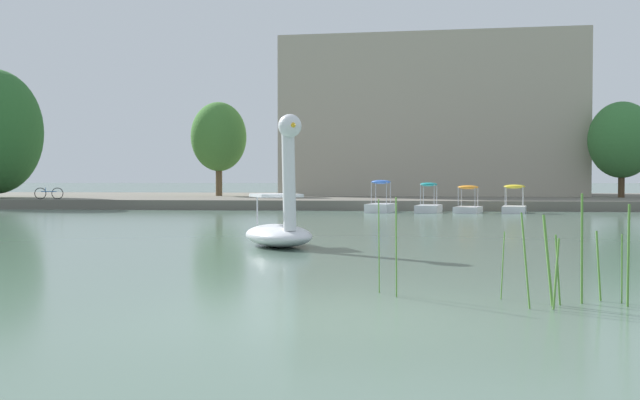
% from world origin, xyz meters
% --- Properties ---
extents(ground_plane, '(688.64, 688.64, 0.00)m').
position_xyz_m(ground_plane, '(0.00, 0.00, 0.00)').
color(ground_plane, '#567060').
extents(shore_bank_far, '(125.13, 23.31, 0.54)m').
position_xyz_m(shore_bank_far, '(0.00, 41.80, 0.27)').
color(shore_bank_far, '#6B665B').
rests_on(shore_bank_far, ground_plane).
extents(swan_boat, '(2.57, 3.13, 3.23)m').
position_xyz_m(swan_boat, '(-2.18, 8.89, 0.63)').
color(swan_boat, white).
rests_on(swan_boat, ground_plane).
extents(pedal_boat_yellow, '(1.48, 2.06, 1.42)m').
position_xyz_m(pedal_boat_yellow, '(6.67, 28.32, 0.46)').
color(pedal_boat_yellow, white).
rests_on(pedal_boat_yellow, ground_plane).
extents(pedal_boat_orange, '(1.65, 2.13, 1.38)m').
position_xyz_m(pedal_boat_orange, '(4.39, 28.31, 0.43)').
color(pedal_boat_orange, white).
rests_on(pedal_boat_orange, ground_plane).
extents(pedal_boat_teal, '(1.52, 2.27, 1.53)m').
position_xyz_m(pedal_boat_teal, '(2.43, 28.49, 0.41)').
color(pedal_boat_teal, white).
rests_on(pedal_boat_teal, ground_plane).
extents(pedal_boat_blue, '(1.65, 2.48, 1.65)m').
position_xyz_m(pedal_boat_blue, '(0.01, 28.48, 0.43)').
color(pedal_boat_blue, white).
rests_on(pedal_boat_blue, ground_plane).
extents(tree_broadleaf_right, '(5.22, 5.33, 6.49)m').
position_xyz_m(tree_broadleaf_right, '(-11.38, 40.65, 4.62)').
color(tree_broadleaf_right, brown).
rests_on(tree_broadleaf_right, shore_bank_far).
extents(tree_broadleaf_left, '(4.95, 4.42, 6.05)m').
position_xyz_m(tree_broadleaf_left, '(14.97, 38.76, 4.17)').
color(tree_broadleaf_left, '#4C3823').
rests_on(tree_broadleaf_left, shore_bank_far).
extents(bicycle_parked, '(1.58, 0.39, 0.68)m').
position_xyz_m(bicycle_parked, '(-19.15, 31.37, 0.88)').
color(bicycle_parked, black).
rests_on(bicycle_parked, shore_bank_far).
extents(parked_van, '(5.11, 2.53, 1.77)m').
position_xyz_m(parked_van, '(0.16, 42.78, 1.50)').
color(parked_van, gray).
rests_on(parked_van, shore_bank_far).
extents(apartment_block, '(21.58, 15.07, 11.07)m').
position_xyz_m(apartment_block, '(3.47, 47.26, 6.07)').
color(apartment_block, '#B2A893').
rests_on(apartment_block, shore_bank_far).
extents(reed_clump_foreground, '(3.32, 1.25, 1.49)m').
position_xyz_m(reed_clump_foreground, '(2.71, 0.95, 0.61)').
color(reed_clump_foreground, '#568E38').
rests_on(reed_clump_foreground, ground_plane).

